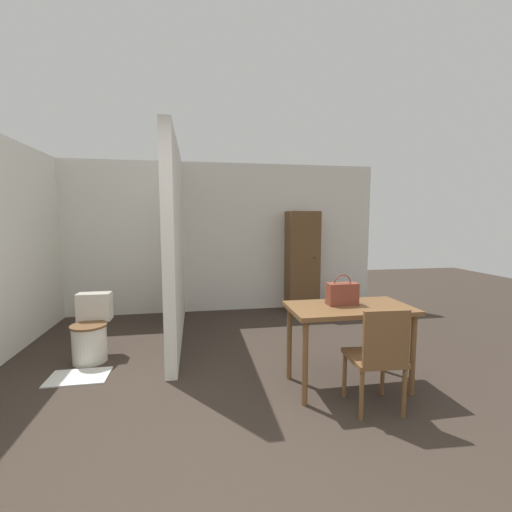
% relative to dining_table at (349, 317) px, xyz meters
% --- Properties ---
extents(ground_plane, '(16.00, 16.00, 0.00)m').
position_rel_dining_table_xyz_m(ground_plane, '(-1.11, -1.15, -0.67)').
color(ground_plane, '#382D26').
extents(wall_back, '(5.70, 0.12, 2.50)m').
position_rel_dining_table_xyz_m(wall_back, '(-1.11, 2.98, 0.58)').
color(wall_back, silver).
rests_on(wall_back, ground_plane).
extents(partition_wall, '(0.12, 2.52, 2.50)m').
position_rel_dining_table_xyz_m(partition_wall, '(-1.64, 1.66, 0.58)').
color(partition_wall, silver).
rests_on(partition_wall, ground_plane).
extents(dining_table, '(1.12, 0.61, 0.77)m').
position_rel_dining_table_xyz_m(dining_table, '(0.00, 0.00, 0.00)').
color(dining_table, brown).
rests_on(dining_table, ground_plane).
extents(wooden_chair, '(0.44, 0.44, 0.88)m').
position_rel_dining_table_xyz_m(wooden_chair, '(0.05, -0.44, -0.19)').
color(wooden_chair, brown).
rests_on(wooden_chair, ground_plane).
extents(toilet, '(0.38, 0.53, 0.72)m').
position_rel_dining_table_xyz_m(toilet, '(-2.55, 1.09, -0.36)').
color(toilet, silver).
rests_on(toilet, ground_plane).
extents(handbag, '(0.28, 0.13, 0.29)m').
position_rel_dining_table_xyz_m(handbag, '(-0.05, 0.06, 0.21)').
color(handbag, brown).
rests_on(handbag, dining_table).
extents(wooden_cabinet, '(0.52, 0.42, 1.70)m').
position_rel_dining_table_xyz_m(wooden_cabinet, '(0.41, 2.70, 0.18)').
color(wooden_cabinet, brown).
rests_on(wooden_cabinet, ground_plane).
extents(bath_mat, '(0.57, 0.37, 0.01)m').
position_rel_dining_table_xyz_m(bath_mat, '(-2.55, 0.63, -0.66)').
color(bath_mat, silver).
rests_on(bath_mat, ground_plane).
extents(space_heater, '(0.25, 0.17, 0.47)m').
position_rel_dining_table_xyz_m(space_heater, '(1.00, 2.31, -0.44)').
color(space_heater, '#9E9EA3').
rests_on(space_heater, ground_plane).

